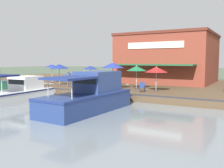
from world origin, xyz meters
TOP-DOWN VIEW (x-y plane):
  - ground_plane at (0.00, 0.00)m, footprint 220.00×220.00m
  - quay_deck at (-11.00, 0.00)m, footprint 22.00×56.00m
  - quay_edge_fender at (-0.10, 0.00)m, footprint 0.20×50.40m
  - waterfront_restaurant at (-13.75, 1.75)m, footprint 11.71×11.11m
  - patio_umbrella_far_corner at (-3.40, -7.40)m, footprint 2.22×2.22m
  - patio_umbrella_mid_patio_right at (-3.41, 4.02)m, footprint 2.02×2.02m
  - patio_umbrella_by_entrance at (-5.52, -4.66)m, footprint 1.74×1.74m
  - patio_umbrella_near_quay_edge at (-2.94, -0.21)m, footprint 2.22×2.22m
  - patio_umbrella_mid_patio_left at (-5.40, -10.45)m, footprint 1.84×1.84m
  - patio_umbrella_back_row at (-4.51, 1.58)m, footprint 1.95×1.95m
  - cafe_chair_mid_patio at (-1.47, -8.40)m, footprint 0.59×0.59m
  - cafe_chair_back_row_seat at (-4.94, -3.62)m, footprint 0.47×0.47m
  - cafe_chair_beside_entrance at (-2.31, 3.13)m, footprint 0.53×0.53m
  - cafe_chair_under_first_umbrella at (-1.33, -0.78)m, footprint 0.59×0.59m
  - person_near_entrance at (-2.76, -3.39)m, footprint 0.50×0.50m
  - person_at_quay_edge at (-2.42, -5.25)m, footprint 0.47×0.47m
  - motorboat_nearest_quay at (4.02, -4.59)m, footprint 7.37×2.85m
  - motorboat_outer_channel at (4.09, 2.53)m, footprint 8.30×2.72m

SIDE VIEW (x-z plane):
  - ground_plane at x=0.00m, z-range 0.00..0.00m
  - quay_deck at x=-11.00m, z-range 0.00..0.60m
  - quay_edge_fender at x=-0.10m, z-range 0.60..0.70m
  - motorboat_nearest_quay at x=4.02m, z-range -0.34..1.88m
  - motorboat_outer_channel at x=4.09m, z-range -0.28..2.26m
  - cafe_chair_mid_patio at x=-1.47m, z-range 0.65..1.50m
  - cafe_chair_back_row_seat at x=-4.94m, z-range 0.65..1.50m
  - cafe_chair_beside_entrance at x=-2.31m, z-range 0.65..1.50m
  - cafe_chair_under_first_umbrella at x=-1.33m, z-range 0.65..1.50m
  - person_at_quay_edge at x=-2.42m, z-range 0.81..2.49m
  - person_near_entrance at x=-2.76m, z-range 0.84..2.62m
  - patio_umbrella_mid_patio_right at x=-3.41m, z-range 1.43..3.67m
  - patio_umbrella_by_entrance at x=-5.52m, z-range 1.45..3.67m
  - patio_umbrella_back_row at x=-4.51m, z-range 1.45..3.73m
  - patio_umbrella_mid_patio_left at x=-5.40m, z-range 1.54..3.87m
  - patio_umbrella_far_corner at x=-3.40m, z-range 1.50..3.92m
  - patio_umbrella_near_quay_edge at x=-2.94m, z-range 1.60..4.19m
  - waterfront_restaurant at x=-13.75m, z-range 0.60..6.67m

